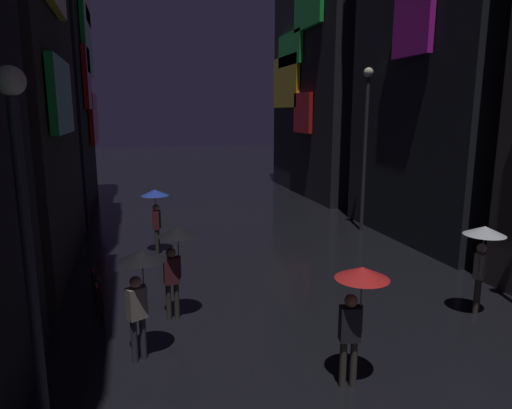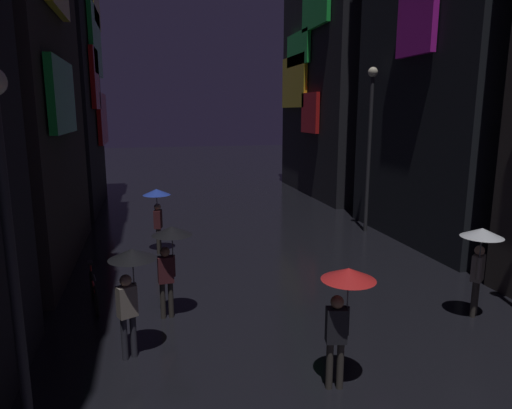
{
  "view_description": "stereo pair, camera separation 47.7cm",
  "coord_description": "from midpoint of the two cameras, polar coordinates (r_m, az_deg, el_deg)",
  "views": [
    {
      "loc": [
        -3.69,
        -1.76,
        4.6
      ],
      "look_at": [
        0.0,
        11.54,
        1.79
      ],
      "focal_mm": 32.0,
      "sensor_mm": 36.0,
      "label": 1
    },
    {
      "loc": [
        -3.23,
        -1.87,
        4.6
      ],
      "look_at": [
        0.0,
        11.54,
        1.79
      ],
      "focal_mm": 32.0,
      "sensor_mm": 36.0,
      "label": 2
    }
  ],
  "objects": [
    {
      "name": "pedestrian_foreground_right_black",
      "position": [
        8.8,
        -13.88,
        -8.31
      ],
      "size": [
        0.9,
        0.9,
        2.12
      ],
      "color": "#2D2D38",
      "rests_on": "ground"
    },
    {
      "name": "streetlamp_right_far",
      "position": [
        17.94,
        14.8,
        8.66
      ],
      "size": [
        0.36,
        0.36,
        6.21
      ],
      "color": "#2D2D33",
      "rests_on": "ground"
    },
    {
      "name": "bicycle_parked_at_storefront",
      "position": [
        11.69,
        -18.49,
        -10.23
      ],
      "size": [
        0.4,
        1.8,
        0.96
      ],
      "color": "black",
      "rests_on": "ground"
    },
    {
      "name": "building_left_far",
      "position": [
        23.79,
        -24.07,
        15.46
      ],
      "size": [
        4.25,
        7.08,
        13.23
      ],
      "color": "black",
      "rests_on": "ground"
    },
    {
      "name": "building_right_far",
      "position": [
        26.74,
        11.08,
        15.97
      ],
      "size": [
        4.25,
        8.99,
        13.51
      ],
      "color": "black",
      "rests_on": "ground"
    },
    {
      "name": "pedestrian_far_right_blue",
      "position": [
        15.24,
        -11.39,
        0.2
      ],
      "size": [
        0.9,
        0.9,
        2.12
      ],
      "color": "#38332D",
      "rests_on": "ground"
    },
    {
      "name": "streetlamp_left_near",
      "position": [
        6.51,
        -26.89,
        -1.79
      ],
      "size": [
        0.36,
        0.36,
        5.14
      ],
      "color": "#2D2D33",
      "rests_on": "ground"
    },
    {
      "name": "pedestrian_midstreet_centre_red",
      "position": [
        7.77,
        12.76,
        -10.96
      ],
      "size": [
        0.9,
        0.9,
        2.12
      ],
      "color": "#38332D",
      "rests_on": "ground"
    },
    {
      "name": "pedestrian_foreground_left_clear",
      "position": [
        11.34,
        27.34,
        -4.78
      ],
      "size": [
        0.9,
        0.9,
        2.12
      ],
      "color": "#38332D",
      "rests_on": "ground"
    },
    {
      "name": "pedestrian_near_crossing_black",
      "position": [
        10.3,
        -9.4,
        -5.18
      ],
      "size": [
        0.9,
        0.9,
        2.12
      ],
      "color": "#38332D",
      "rests_on": "ground"
    }
  ]
}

